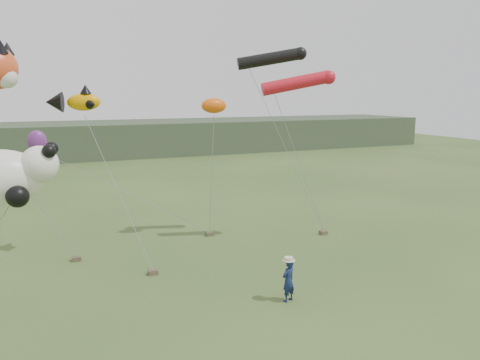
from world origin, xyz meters
The scene contains 8 objects.
ground centered at (0.00, 0.00, 0.00)m, with size 120.00×120.00×0.00m, color #385123.
headland centered at (-3.11, 44.69, 1.92)m, with size 90.00×13.00×4.00m.
festival_attendant centered at (1.37, -0.61, 0.80)m, with size 0.58×0.38×1.59m, color #131F49.
sandbag_anchors centered at (-1.87, 5.72, 0.10)m, with size 17.53×4.64×0.20m.
fish_kite centered at (-5.08, 7.37, 7.14)m, with size 2.43×1.62×1.21m.
tube_kites centered at (5.01, 6.13, 8.61)m, with size 4.23×3.10×2.43m.
panda_kite centered at (-7.68, 2.82, 4.73)m, with size 3.36×2.17×2.09m.
misc_kites centered at (-2.11, 9.08, 6.09)m, with size 9.42×3.56×2.68m.
Camera 1 is at (-6.60, -14.60, 7.47)m, focal length 35.00 mm.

